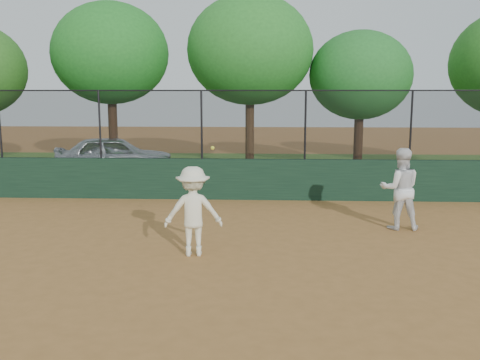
{
  "coord_description": "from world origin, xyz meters",
  "views": [
    {
      "loc": [
        1.36,
        -9.48,
        3.11
      ],
      "look_at": [
        0.8,
        2.2,
        1.2
      ],
      "focal_mm": 40.0,
      "sensor_mm": 36.0,
      "label": 1
    }
  ],
  "objects_px": {
    "parked_car": "(114,155)",
    "tree_3": "(361,76)",
    "player_second": "(400,189)",
    "tree_2": "(250,50)",
    "player_main": "(193,211)",
    "tree_1": "(110,54)"
  },
  "relations": [
    {
      "from": "tree_2",
      "to": "tree_3",
      "type": "distance_m",
      "value": 4.42
    },
    {
      "from": "player_second",
      "to": "parked_car",
      "type": "bearing_deg",
      "value": -40.28
    },
    {
      "from": "parked_car",
      "to": "tree_1",
      "type": "bearing_deg",
      "value": 0.84
    },
    {
      "from": "tree_2",
      "to": "tree_3",
      "type": "height_order",
      "value": "tree_2"
    },
    {
      "from": "player_second",
      "to": "tree_3",
      "type": "relative_size",
      "value": 0.34
    },
    {
      "from": "parked_car",
      "to": "tree_1",
      "type": "xyz_separation_m",
      "value": [
        -0.37,
        1.23,
        3.88
      ]
    },
    {
      "from": "tree_1",
      "to": "tree_3",
      "type": "xyz_separation_m",
      "value": [
        9.81,
        0.11,
        -0.86
      ]
    },
    {
      "from": "tree_1",
      "to": "tree_2",
      "type": "height_order",
      "value": "tree_2"
    },
    {
      "from": "tree_3",
      "to": "tree_1",
      "type": "bearing_deg",
      "value": -179.33
    },
    {
      "from": "player_second",
      "to": "player_main",
      "type": "height_order",
      "value": "player_main"
    },
    {
      "from": "player_main",
      "to": "tree_1",
      "type": "height_order",
      "value": "tree_1"
    },
    {
      "from": "parked_car",
      "to": "tree_3",
      "type": "relative_size",
      "value": 0.8
    },
    {
      "from": "player_second",
      "to": "player_main",
      "type": "bearing_deg",
      "value": 27.82
    },
    {
      "from": "parked_car",
      "to": "tree_2",
      "type": "relative_size",
      "value": 0.64
    },
    {
      "from": "player_main",
      "to": "tree_2",
      "type": "distance_m",
      "value": 11.92
    },
    {
      "from": "tree_1",
      "to": "tree_2",
      "type": "xyz_separation_m",
      "value": [
        5.51,
        -0.05,
        0.11
      ]
    },
    {
      "from": "player_main",
      "to": "tree_1",
      "type": "relative_size",
      "value": 0.33
    },
    {
      "from": "player_main",
      "to": "tree_1",
      "type": "distance_m",
      "value": 12.83
    },
    {
      "from": "tree_2",
      "to": "tree_3",
      "type": "xyz_separation_m",
      "value": [
        4.31,
        0.16,
        -0.97
      ]
    },
    {
      "from": "tree_2",
      "to": "player_main",
      "type": "bearing_deg",
      "value": -93.8
    },
    {
      "from": "player_second",
      "to": "player_main",
      "type": "relative_size",
      "value": 0.87
    },
    {
      "from": "player_second",
      "to": "tree_2",
      "type": "distance_m",
      "value": 10.46
    }
  ]
}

